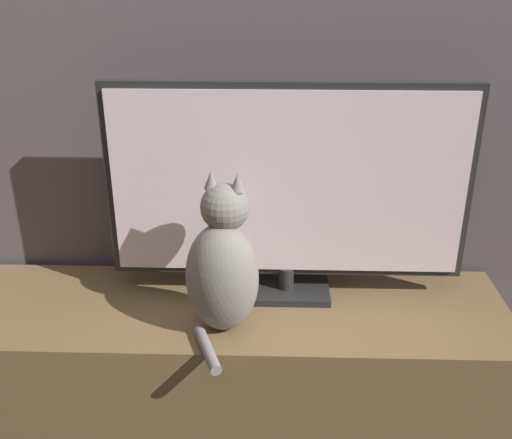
# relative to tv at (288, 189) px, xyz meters

# --- Properties ---
(wall_back) EXTENTS (4.80, 0.05, 2.60)m
(wall_back) POSITION_rel_tv_xyz_m (-0.18, 0.19, 0.46)
(wall_back) COLOR #564C51
(wall_back) RESTS_ON ground_plane
(tv_stand) EXTENTS (1.58, 0.44, 0.52)m
(tv_stand) POSITION_rel_tv_xyz_m (-0.18, -0.08, -0.58)
(tv_stand) COLOR brown
(tv_stand) RESTS_ON ground_plane
(tv) EXTENTS (0.97, 0.15, 0.60)m
(tv) POSITION_rel_tv_xyz_m (0.00, 0.00, 0.00)
(tv) COLOR black
(tv) RESTS_ON tv_stand
(cat) EXTENTS (0.22, 0.31, 0.42)m
(cat) POSITION_rel_tv_xyz_m (-0.16, -0.17, -0.15)
(cat) COLOR gray
(cat) RESTS_ON tv_stand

